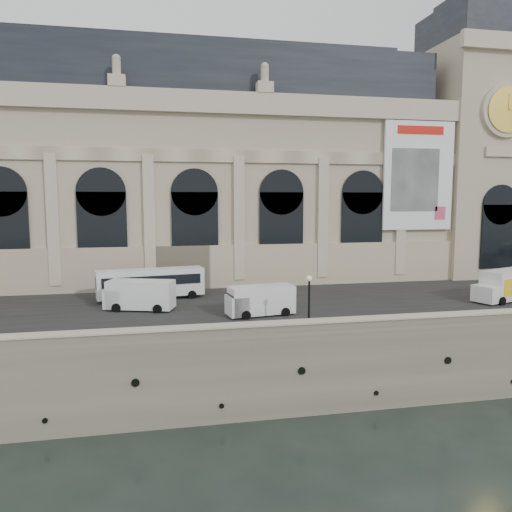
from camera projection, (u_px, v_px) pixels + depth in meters
The scene contains 11 objects.
ground at pixel (275, 419), 36.98m from camera, with size 260.00×260.00×0.00m, color black.
quay at pixel (217, 293), 70.70m from camera, with size 160.00×70.00×6.00m, color gray.
street at pixel (242, 301), 49.91m from camera, with size 160.00×24.00×0.06m, color #2D2D2D.
parapet at pixel (274, 330), 36.80m from camera, with size 160.00×1.40×1.21m.
museum at pixel (173, 171), 63.55m from camera, with size 69.00×18.70×29.10m.
clock_pavilion at pixel (469, 146), 68.19m from camera, with size 13.00×14.72×36.70m.
bus_left at pixel (151, 283), 50.71m from camera, with size 10.93×3.88×3.15m.
van_b at pixel (258, 301), 43.82m from camera, with size 6.19×3.12×2.64m.
van_c at pixel (137, 295), 46.01m from camera, with size 6.65×4.13×2.78m.
box_truck at pixel (507, 285), 50.25m from camera, with size 8.14×4.85×3.13m.
lamp_right at pixel (309, 303), 38.94m from camera, with size 0.44×0.44×4.35m.
Camera 1 is at (-8.45, -34.33, 16.32)m, focal length 35.00 mm.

